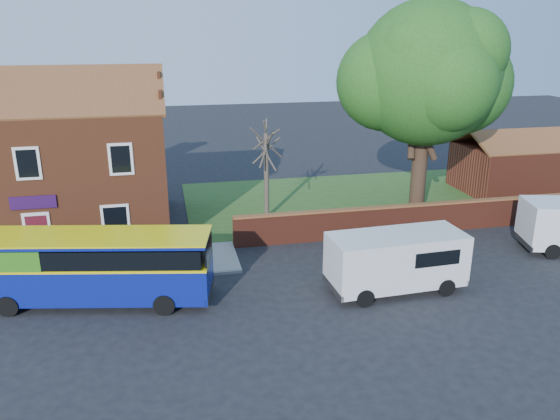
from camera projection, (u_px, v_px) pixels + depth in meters
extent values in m
plane|color=black|center=(204.00, 323.00, 20.08)|extent=(120.00, 120.00, 0.00)
cube|color=gray|center=(34.00, 273.00, 23.99)|extent=(18.00, 3.50, 0.12)
cube|color=slate|center=(25.00, 291.00, 22.37)|extent=(18.00, 0.15, 0.14)
cube|color=#426B28|center=(393.00, 198.00, 34.71)|extent=(26.00, 12.00, 0.04)
cube|color=brown|center=(48.00, 171.00, 28.31)|extent=(12.00, 8.00, 6.50)
cube|color=brown|center=(28.00, 92.00, 25.11)|extent=(12.30, 4.08, 2.16)
cube|color=brown|center=(44.00, 84.00, 28.81)|extent=(12.30, 4.08, 2.16)
cube|color=black|center=(27.00, 164.00, 24.15)|extent=(1.10, 0.06, 1.50)
cube|color=#4C0F19|center=(38.00, 237.00, 25.24)|extent=(0.95, 0.04, 2.10)
cube|color=silver|center=(38.00, 236.00, 25.24)|extent=(1.20, 0.06, 2.30)
cube|color=#2B0D3C|center=(33.00, 202.00, 24.69)|extent=(2.00, 0.06, 0.60)
cube|color=maroon|center=(439.00, 218.00, 28.92)|extent=(22.00, 0.30, 1.50)
cube|color=brown|center=(441.00, 203.00, 28.66)|extent=(22.00, 0.38, 0.10)
cube|color=maroon|center=(522.00, 168.00, 36.04)|extent=(8.00, 5.00, 3.00)
cube|color=brown|center=(539.00, 141.00, 34.23)|extent=(8.20, 2.56, 1.24)
cube|color=brown|center=(514.00, 134.00, 36.54)|extent=(8.20, 2.56, 1.24)
cube|color=navy|center=(93.00, 277.00, 21.31)|extent=(9.40, 4.02, 1.45)
cube|color=yellow|center=(91.00, 260.00, 21.08)|extent=(9.42, 4.04, 0.10)
cube|color=black|center=(90.00, 250.00, 20.94)|extent=(9.05, 3.97, 0.73)
cube|color=#357D1B|center=(11.00, 250.00, 20.90)|extent=(3.50, 2.88, 0.77)
cube|color=navy|center=(89.00, 238.00, 20.79)|extent=(9.40, 4.02, 0.14)
cube|color=yellow|center=(89.00, 236.00, 20.76)|extent=(9.45, 4.06, 0.06)
cylinder|color=black|center=(8.00, 306.00, 20.46)|extent=(0.86, 0.43, 0.82)
cylinder|color=black|center=(32.00, 281.00, 22.47)|extent=(0.86, 0.43, 0.82)
cylinder|color=black|center=(164.00, 304.00, 20.55)|extent=(0.86, 0.43, 0.82)
cylinder|color=black|center=(174.00, 280.00, 22.56)|extent=(0.86, 0.43, 0.82)
cube|color=silver|center=(396.00, 259.00, 22.20)|extent=(5.61, 2.47, 2.10)
cube|color=black|center=(451.00, 245.00, 22.69)|extent=(0.17, 1.88, 0.83)
cube|color=black|center=(453.00, 272.00, 23.15)|extent=(0.21, 2.21, 0.26)
cylinder|color=black|center=(365.00, 298.00, 21.13)|extent=(0.74, 0.25, 0.73)
cylinder|color=black|center=(345.00, 276.00, 23.04)|extent=(0.74, 0.25, 0.73)
cylinder|color=black|center=(446.00, 287.00, 21.99)|extent=(0.74, 0.25, 0.73)
cylinder|color=black|center=(421.00, 267.00, 23.90)|extent=(0.74, 0.25, 0.73)
cylinder|color=black|center=(552.00, 251.00, 25.52)|extent=(0.77, 0.39, 0.74)
cylinder|color=black|center=(534.00, 235.00, 27.53)|extent=(0.77, 0.39, 0.74)
cylinder|color=black|center=(419.00, 175.00, 30.71)|extent=(0.85, 0.85, 4.91)
sphere|color=#2D6F22|center=(427.00, 73.00, 28.94)|extent=(7.69, 7.69, 7.69)
sphere|color=#2D6F22|center=(460.00, 84.00, 29.99)|extent=(5.55, 5.55, 5.55)
sphere|color=#2D6F22|center=(386.00, 81.00, 29.27)|extent=(5.34, 5.34, 5.34)
cylinder|color=#4C4238|center=(266.00, 177.00, 30.31)|extent=(0.28, 0.28, 4.88)
cylinder|color=#4C4238|center=(266.00, 146.00, 29.76)|extent=(0.29, 2.38, 1.92)
cylinder|color=#4C4238|center=(266.00, 149.00, 29.82)|extent=(1.24, 1.76, 1.76)
cylinder|color=#4C4238|center=(266.00, 143.00, 29.71)|extent=(2.00, 0.92, 1.94)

